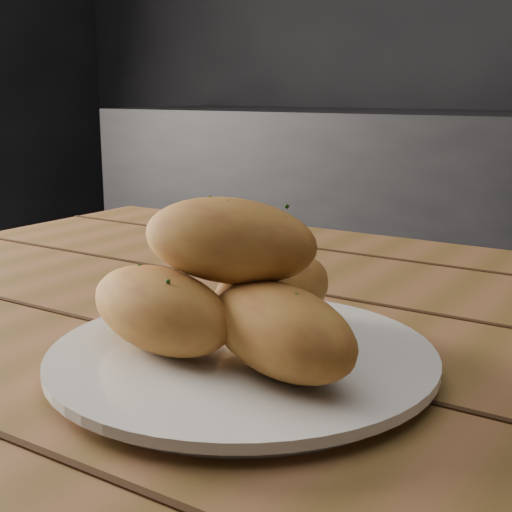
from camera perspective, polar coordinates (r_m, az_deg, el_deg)
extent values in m
cube|color=black|center=(2.30, 19.64, -0.60)|extent=(2.80, 0.60, 0.90)
cube|color=brown|center=(0.64, 13.51, -9.05)|extent=(1.50, 0.88, 0.04)
cylinder|color=brown|center=(1.38, -8.80, -13.27)|extent=(0.07, 0.07, 0.71)
cylinder|color=silver|center=(0.57, -1.11, -8.61)|extent=(0.28, 0.28, 0.01)
cylinder|color=silver|center=(0.57, -1.11, -7.86)|extent=(0.31, 0.31, 0.01)
ellipsoid|color=#B48732|center=(0.56, -7.72, -4.26)|extent=(0.17, 0.10, 0.07)
ellipsoid|color=#B48732|center=(0.51, 1.92, -5.92)|extent=(0.16, 0.12, 0.07)
ellipsoid|color=#B48732|center=(0.60, 1.39, -2.93)|extent=(0.08, 0.15, 0.07)
ellipsoid|color=#B48732|center=(0.54, -2.31, 1.27)|extent=(0.15, 0.08, 0.07)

